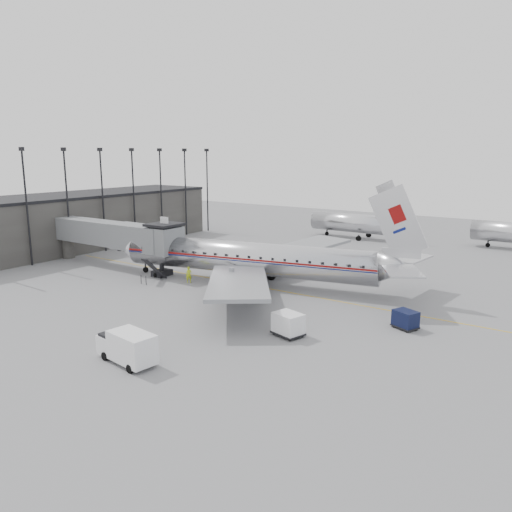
{
  "coord_description": "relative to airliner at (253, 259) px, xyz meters",
  "views": [
    {
      "loc": [
        33.07,
        -38.05,
        14.56
      ],
      "look_at": [
        2.12,
        6.98,
        3.2
      ],
      "focal_mm": 35.0,
      "sensor_mm": 36.0,
      "label": 1
    }
  ],
  "objects": [
    {
      "name": "ground",
      "position": [
        -1.94,
        -6.69,
        -2.93
      ],
      "size": [
        160.0,
        160.0,
        0.0
      ],
      "primitive_type": "plane",
      "color": "slate",
      "rests_on": "ground"
    },
    {
      "name": "terminal",
      "position": [
        -35.94,
        3.31,
        1.07
      ],
      "size": [
        12.0,
        46.0,
        8.0
      ],
      "primitive_type": "cube",
      "color": "#3A3735",
      "rests_on": "ground"
    },
    {
      "name": "apron_line",
      "position": [
        1.06,
        -0.69,
        -2.93
      ],
      "size": [
        60.0,
        0.15,
        0.01
      ],
      "primitive_type": "cube",
      "rotation": [
        0.0,
        0.0,
        1.57
      ],
      "color": "gold",
      "rests_on": "ground"
    },
    {
      "name": "jet_bridge",
      "position": [
        -18.6,
        -3.02,
        1.24
      ],
      "size": [
        21.0,
        6.2,
        7.1
      ],
      "color": "#5E6062",
      "rests_on": "ground"
    },
    {
      "name": "floodlight_masts",
      "position": [
        -29.44,
        6.31,
        5.43
      ],
      "size": [
        0.9,
        42.25,
        15.25
      ],
      "color": "black",
      "rests_on": "ground"
    },
    {
      "name": "distant_aircraft_near",
      "position": [
        -3.73,
        35.31,
        -0.2
      ],
      "size": [
        16.39,
        3.2,
        10.26
      ],
      "color": "silver",
      "rests_on": "ground"
    },
    {
      "name": "airliner",
      "position": [
        0.0,
        0.0,
        0.0
      ],
      "size": [
        36.47,
        33.46,
        11.67
      ],
      "rotation": [
        0.0,
        0.0,
        0.21
      ],
      "color": "silver",
      "rests_on": "ground"
    },
    {
      "name": "service_van",
      "position": [
        4.94,
        -22.68,
        -1.7
      ],
      "size": [
        5.2,
        2.56,
        2.35
      ],
      "rotation": [
        0.0,
        0.0,
        -0.14
      ],
      "color": "white",
      "rests_on": "ground"
    },
    {
      "name": "baggage_cart_navy",
      "position": [
        18.87,
        -4.69,
        -2.1
      ],
      "size": [
        2.44,
        2.2,
        1.56
      ],
      "rotation": [
        0.0,
        0.0,
        -0.42
      ],
      "color": "black",
      "rests_on": "ground"
    },
    {
      "name": "baggage_cart_white",
      "position": [
        11.6,
        -11.73,
        -1.93
      ],
      "size": [
        2.82,
        2.42,
        1.89
      ],
      "rotation": [
        0.0,
        0.0,
        -0.28
      ],
      "color": "white",
      "rests_on": "ground"
    },
    {
      "name": "ramp_worker",
      "position": [
        -6.36,
        -3.69,
        -2.01
      ],
      "size": [
        0.8,
        0.78,
        1.85
      ],
      "primitive_type": "imported",
      "rotation": [
        0.0,
        0.0,
        0.7
      ],
      "color": "#B3CA17",
      "rests_on": "ground"
    }
  ]
}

